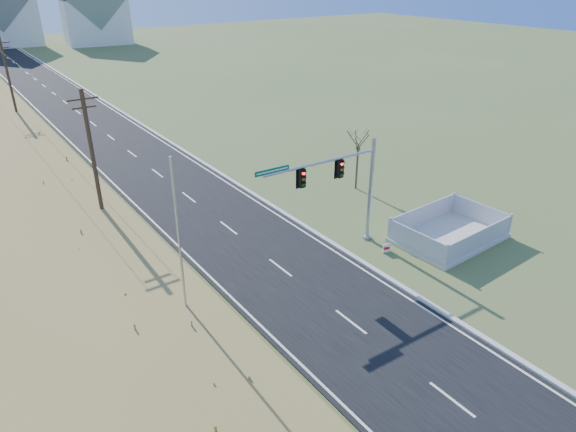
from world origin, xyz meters
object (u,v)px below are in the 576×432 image
at_px(traffic_signal_mast, 347,184).
at_px(fence_enclosure, 449,235).
at_px(flagpole, 182,266).
at_px(bare_tree, 359,138).
at_px(open_sign, 387,248).

relative_size(traffic_signal_mast, fence_enclosure, 1.20).
bearing_deg(flagpole, fence_enclosure, -4.35).
distance_m(traffic_signal_mast, flagpole, 11.38).
bearing_deg(flagpole, bare_tree, 24.53).
relative_size(fence_enclosure, flagpole, 0.80).
height_order(fence_enclosure, flagpole, flagpole).
distance_m(fence_enclosure, flagpole, 17.48).
distance_m(flagpole, bare_tree, 19.67).
relative_size(open_sign, flagpole, 0.07).
height_order(open_sign, flagpole, flagpole).
bearing_deg(traffic_signal_mast, open_sign, -51.41).
bearing_deg(fence_enclosure, traffic_signal_mast, 150.00).
distance_m(open_sign, bare_tree, 10.54).
relative_size(fence_enclosure, bare_tree, 1.38).
height_order(traffic_signal_mast, bare_tree, traffic_signal_mast).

